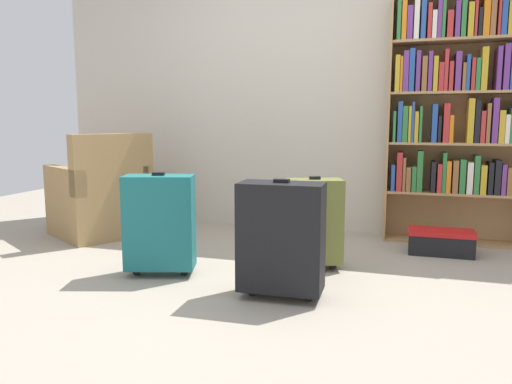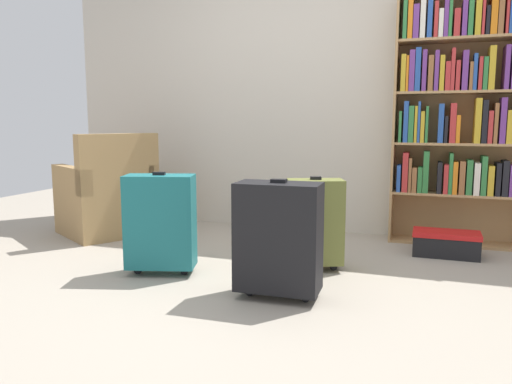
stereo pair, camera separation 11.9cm
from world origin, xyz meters
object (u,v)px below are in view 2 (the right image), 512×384
object	(u,v)px
mug	(161,236)
suitcase_black	(278,237)
armchair	(108,199)
suitcase_teal	(160,221)
storage_box	(446,243)
suitcase_olive	(315,222)
bookshelf	(469,104)

from	to	relation	value
mug	suitcase_black	distance (m)	1.64
armchair	suitcase_teal	size ratio (longest dim) A/B	1.42
armchair	suitcase_black	bearing A→B (deg)	-29.05
suitcase_teal	suitcase_black	world-z (taller)	suitcase_black
storage_box	suitcase_olive	size ratio (longest dim) A/B	0.75
storage_box	suitcase_olive	world-z (taller)	suitcase_olive
mug	suitcase_olive	size ratio (longest dim) A/B	0.19
suitcase_olive	bookshelf	bearing A→B (deg)	47.94
suitcase_teal	suitcase_olive	distance (m)	1.03
storage_box	suitcase_olive	xyz separation A→B (m)	(-0.85, -0.67, 0.23)
armchair	bookshelf	bearing A→B (deg)	12.05
storage_box	suitcase_black	world-z (taller)	suitcase_black
bookshelf	storage_box	bearing A→B (deg)	-107.13
bookshelf	mug	size ratio (longest dim) A/B	16.92
suitcase_olive	suitcase_black	size ratio (longest dim) A/B	0.93
bookshelf	suitcase_olive	bearing A→B (deg)	-132.06
mug	suitcase_olive	bearing A→B (deg)	-14.07
armchair	suitcase_black	distance (m)	2.18
bookshelf	mug	world-z (taller)	bookshelf
mug	suitcase_olive	world-z (taller)	suitcase_olive
mug	storage_box	xyz separation A→B (m)	(2.23, 0.32, 0.05)
storage_box	suitcase_teal	bearing A→B (deg)	-148.64
storage_box	armchair	bearing A→B (deg)	-175.72
suitcase_olive	suitcase_black	distance (m)	0.60
bookshelf	suitcase_olive	size ratio (longest dim) A/B	3.18
mug	suitcase_olive	distance (m)	1.45
armchair	storage_box	world-z (taller)	armchair
suitcase_olive	mug	bearing A→B (deg)	165.93
mug	armchair	bearing A→B (deg)	169.50
storage_box	suitcase_black	xyz separation A→B (m)	(-0.93, -1.27, 0.26)
bookshelf	suitcase_olive	world-z (taller)	bookshelf
storage_box	suitcase_teal	xyz separation A→B (m)	(-1.79, -1.09, 0.25)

